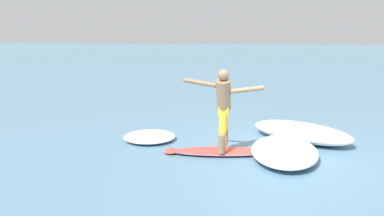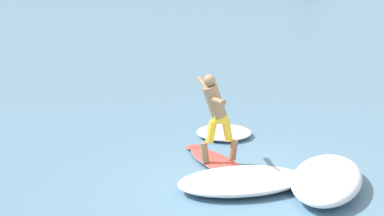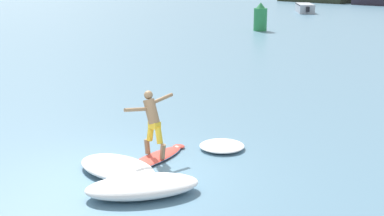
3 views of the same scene
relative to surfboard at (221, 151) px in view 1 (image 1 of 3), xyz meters
The scene contains 6 objects.
ground_plane 1.00m from the surfboard, 83.36° to the right, with size 200.00×200.00×0.00m, color slate.
surfboard is the anchor object (origin of this frame).
surfer 1.01m from the surfboard, 150.50° to the right, with size 0.73×1.56×1.64m.
wave_foam_at_tail 2.17m from the surfboard, 50.61° to the right, with size 2.27×2.64×0.38m.
wave_foam_at_nose 1.25m from the surfboard, 89.40° to the right, with size 2.18×1.29×0.28m.
wave_foam_beside 1.87m from the surfboard, 68.57° to the left, with size 1.34×1.35×0.17m.
Camera 1 is at (-7.38, 0.14, 2.36)m, focal length 35.00 mm.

